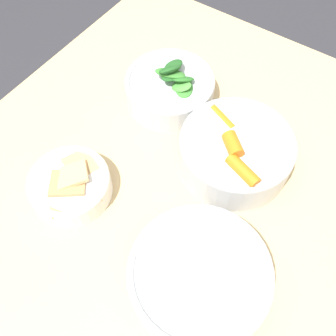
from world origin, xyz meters
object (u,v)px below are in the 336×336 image
bowl_carrots (235,151)px  bowl_beans_hotdog (199,278)px  bowl_greens (170,88)px  bowl_cookies (71,185)px

bowl_carrots → bowl_beans_hotdog: bowl_carrots is taller
bowl_greens → bowl_beans_hotdog: bearing=40.4°
bowl_cookies → bowl_greens: bearing=176.1°
bowl_greens → bowl_beans_hotdog: size_ratio=0.86×
bowl_carrots → bowl_beans_hotdog: (0.21, 0.06, -0.01)m
bowl_carrots → bowl_cookies: 0.27m
bowl_carrots → bowl_cookies: bowl_carrots is taller
bowl_carrots → bowl_beans_hotdog: 0.22m
bowl_beans_hotdog → bowl_cookies: bearing=-92.9°
bowl_cookies → bowl_carrots: bearing=136.1°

